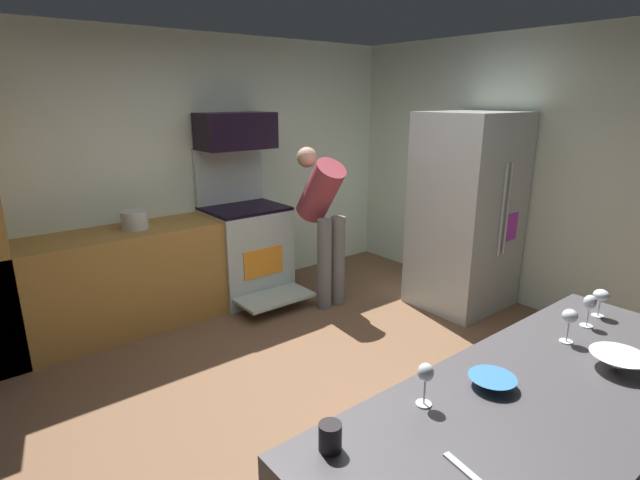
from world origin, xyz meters
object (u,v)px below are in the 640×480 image
at_px(refrigerator, 466,212).
at_px(mixing_bowl_large, 618,362).
at_px(mug_coffee, 330,437).
at_px(person_cook, 323,215).
at_px(wine_glass_far, 601,296).
at_px(wine_glass_extra, 590,304).
at_px(microwave, 236,131).
at_px(stock_pot, 135,220).
at_px(wine_glass_near, 426,375).
at_px(oven_range, 246,249).
at_px(wine_glass_mid, 570,318).
at_px(mixing_bowl_small, 492,382).

relative_size(refrigerator, mixing_bowl_large, 8.18).
bearing_deg(mug_coffee, person_cook, 51.38).
distance_m(wine_glass_far, wine_glass_extra, 0.17).
relative_size(microwave, stock_pot, 3.26).
bearing_deg(mug_coffee, refrigerator, 28.43).
distance_m(microwave, person_cook, 1.18).
height_order(mixing_bowl_large, wine_glass_near, wine_glass_near).
height_order(wine_glass_extra, stock_pot, wine_glass_extra).
distance_m(person_cook, mixing_bowl_large, 3.05).
height_order(wine_glass_near, wine_glass_extra, wine_glass_near).
height_order(oven_range, wine_glass_extra, oven_range).
bearing_deg(wine_glass_near, oven_range, 71.09).
relative_size(wine_glass_near, wine_glass_mid, 1.04).
distance_m(mixing_bowl_large, mug_coffee, 1.32).
bearing_deg(microwave, wine_glass_far, -86.41).
relative_size(mixing_bowl_large, wine_glass_near, 1.33).
relative_size(mixing_bowl_large, wine_glass_mid, 1.38).
height_order(person_cook, wine_glass_extra, person_cook).
relative_size(refrigerator, person_cook, 1.22).
bearing_deg(person_cook, wine_glass_extra, -99.93).
height_order(oven_range, refrigerator, refrigerator).
xyz_separation_m(mixing_bowl_large, mug_coffee, (-1.26, 0.38, 0.01)).
relative_size(oven_range, mixing_bowl_large, 6.59).
relative_size(refrigerator, mug_coffee, 19.68).
distance_m(wine_glass_far, mug_coffee, 1.75).
height_order(refrigerator, wine_glass_extra, refrigerator).
xyz_separation_m(microwave, refrigerator, (1.58, -1.60, -0.75)).
distance_m(microwave, wine_glass_extra, 3.47).
xyz_separation_m(microwave, mixing_bowl_large, (-0.27, -3.67, -0.75)).
xyz_separation_m(oven_range, mixing_bowl_large, (-0.27, -3.57, 0.43)).
xyz_separation_m(person_cook, wine_glass_extra, (-0.47, -2.68, 0.11)).
relative_size(mixing_bowl_large, mixing_bowl_small, 1.23).
xyz_separation_m(refrigerator, mixing_bowl_large, (-1.85, -2.07, -0.00)).
xyz_separation_m(refrigerator, wine_glass_extra, (-1.53, -1.80, 0.08)).
relative_size(oven_range, mug_coffee, 15.86).
bearing_deg(refrigerator, mixing_bowl_small, -142.74).
xyz_separation_m(mixing_bowl_large, wine_glass_far, (0.48, 0.28, 0.08)).
bearing_deg(refrigerator, mug_coffee, -151.57).
bearing_deg(person_cook, oven_range, 129.36).
relative_size(person_cook, wine_glass_near, 8.91).
distance_m(refrigerator, wine_glass_far, 2.25).
bearing_deg(refrigerator, wine_glass_extra, -130.38).
xyz_separation_m(mixing_bowl_small, wine_glass_near, (-0.30, 0.09, 0.10)).
relative_size(wine_glass_near, mug_coffee, 1.81).
bearing_deg(person_cook, mixing_bowl_small, -116.06).
bearing_deg(person_cook, wine_glass_near, -121.94).
distance_m(mixing_bowl_small, wine_glass_near, 0.33).
xyz_separation_m(microwave, wine_glass_far, (0.21, -3.39, -0.68)).
distance_m(microwave, mixing_bowl_large, 3.75).
height_order(person_cook, mixing_bowl_small, person_cook).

